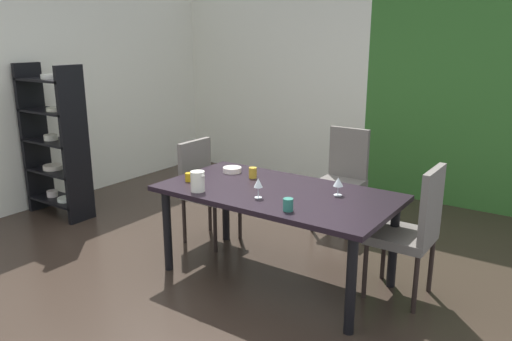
{
  "coord_description": "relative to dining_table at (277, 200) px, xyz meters",
  "views": [
    {
      "loc": [
        2.45,
        -2.84,
        1.94
      ],
      "look_at": [
        0.18,
        0.43,
        0.85
      ],
      "focal_mm": 35.0,
      "sensor_mm": 36.0,
      "label": 1
    }
  ],
  "objects": [
    {
      "name": "display_shelf",
      "position": [
        -2.78,
        -0.09,
        0.15
      ],
      "size": [
        0.78,
        0.31,
        1.65
      ],
      "color": "black",
      "rests_on": "ground_plane"
    },
    {
      "name": "cup_center",
      "position": [
        -0.36,
        0.18,
        0.13
      ],
      "size": [
        0.07,
        0.07,
        0.09
      ],
      "primitive_type": "cylinder",
      "color": "gold",
      "rests_on": "dining_table"
    },
    {
      "name": "chair_left_far",
      "position": [
        -0.99,
        0.29,
        -0.12
      ],
      "size": [
        0.45,
        0.44,
        0.97
      ],
      "rotation": [
        0.0,
        0.0,
        -1.57
      ],
      "color": "#615C55",
      "rests_on": "ground_plane"
    },
    {
      "name": "cup_east",
      "position": [
        0.31,
        -0.35,
        0.12
      ],
      "size": [
        0.07,
        0.07,
        0.09
      ],
      "primitive_type": "cylinder",
      "color": "#2A7060",
      "rests_on": "dining_table"
    },
    {
      "name": "dining_table",
      "position": [
        0.0,
        0.0,
        0.0
      ],
      "size": [
        1.86,
        0.99,
        0.75
      ],
      "color": "black",
      "rests_on": "ground_plane"
    },
    {
      "name": "left_interior_panel",
      "position": [
        -3.27,
        -0.33,
        0.75
      ],
      "size": [
        0.1,
        6.2,
        2.84
      ],
      "primitive_type": "cube",
      "color": "silver",
      "rests_on": "ground_plane"
    },
    {
      "name": "serving_bowl_west",
      "position": [
        -0.62,
        0.23,
        0.1
      ],
      "size": [
        0.17,
        0.17,
        0.05
      ],
      "primitive_type": "cylinder",
      "color": "silver",
      "rests_on": "dining_table"
    },
    {
      "name": "cup_rear",
      "position": [
        -0.75,
        -0.2,
        0.11
      ],
      "size": [
        0.06,
        0.06,
        0.07
      ],
      "primitive_type": "cylinder",
      "color": "#BB8D12",
      "rests_on": "dining_table"
    },
    {
      "name": "garden_window_panel",
      "position": [
        1.01,
        2.72,
        0.75
      ],
      "size": [
        2.81,
        0.1,
        2.84
      ],
      "primitive_type": "cube",
      "color": "#306426",
      "rests_on": "ground_plane"
    },
    {
      "name": "wine_glass_north",
      "position": [
        -0.02,
        -0.23,
        0.19
      ],
      "size": [
        0.07,
        0.07,
        0.15
      ],
      "color": "silver",
      "rests_on": "dining_table"
    },
    {
      "name": "chair_right_far",
      "position": [
        1.0,
        0.29,
        -0.1
      ],
      "size": [
        0.44,
        0.44,
        1.03
      ],
      "rotation": [
        0.0,
        0.0,
        1.57
      ],
      "color": "#615C55",
      "rests_on": "ground_plane"
    },
    {
      "name": "back_panel_interior",
      "position": [
        -1.86,
        2.72,
        0.75
      ],
      "size": [
        2.93,
        0.1,
        2.84
      ],
      "primitive_type": "cube",
      "color": "silver",
      "rests_on": "ground_plane"
    },
    {
      "name": "wine_glass_left",
      "position": [
        0.45,
        0.16,
        0.18
      ],
      "size": [
        0.08,
        0.08,
        0.14
      ],
      "color": "silver",
      "rests_on": "dining_table"
    },
    {
      "name": "ground_plane",
      "position": [
        -0.45,
        -0.33,
        -0.68
      ],
      "size": [
        5.74,
        6.2,
        0.02
      ],
      "primitive_type": "cube",
      "color": "#31261E"
    },
    {
      "name": "chair_head_far",
      "position": [
        -0.05,
        1.33,
        -0.1
      ],
      "size": [
        0.44,
        0.45,
        1.03
      ],
      "rotation": [
        0.0,
        0.0,
        3.14
      ],
      "color": "#615C55",
      "rests_on": "ground_plane"
    },
    {
      "name": "pitcher_near_window",
      "position": [
        -0.5,
        -0.37,
        0.16
      ],
      "size": [
        0.12,
        0.11,
        0.16
      ],
      "color": "silver",
      "rests_on": "dining_table"
    }
  ]
}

